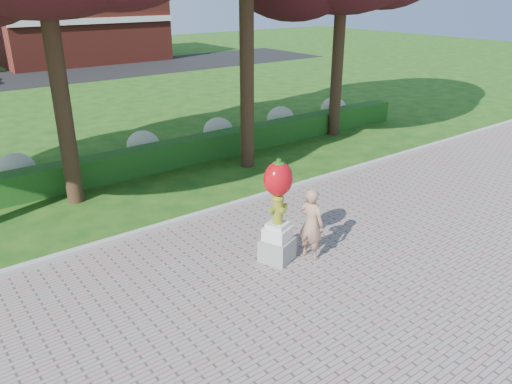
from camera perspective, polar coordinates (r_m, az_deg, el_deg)
ground at (r=10.60m, az=1.40°, el=-8.72°), size 100.00×100.00×0.00m
walkway at (r=8.46m, az=19.58°, el=-19.37°), size 40.00×14.00×0.04m
curb at (r=12.76m, az=-7.02°, el=-2.81°), size 40.00×0.18×0.15m
lawn_hedge at (r=16.00m, az=-14.41°, el=3.19°), size 24.00×0.70×0.80m
hydrangea_row at (r=17.04m, az=-14.06°, el=4.93°), size 20.10×1.10×0.99m
building_right at (r=43.35m, az=-19.76°, el=18.19°), size 12.00×8.00×6.40m
hydrant_sculpture at (r=10.29m, az=2.51°, el=-1.89°), size 0.80×0.80×2.28m
woman at (r=10.62m, az=6.34°, el=-3.62°), size 0.50×0.65×1.60m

